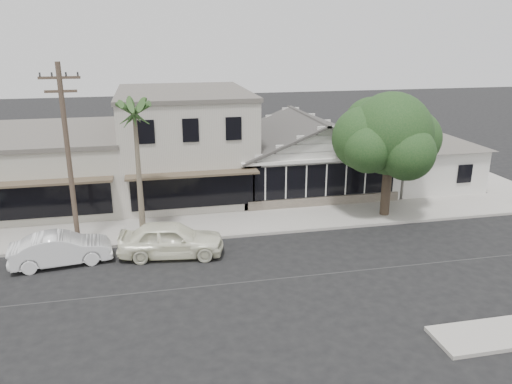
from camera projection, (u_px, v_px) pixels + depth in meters
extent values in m
plane|color=black|center=(281.00, 279.00, 21.70)|extent=(140.00, 140.00, 0.00)
cube|color=#9E9991|center=(102.00, 234.00, 26.36)|extent=(90.00, 3.50, 0.15)
cube|color=beige|center=(305.00, 167.00, 33.89)|extent=(10.00, 8.00, 3.00)
cube|color=black|center=(326.00, 180.00, 30.03)|extent=(8.80, 0.10, 2.00)
cube|color=#60564C|center=(325.00, 202.00, 30.47)|extent=(9.60, 0.18, 0.70)
cube|color=beige|center=(423.00, 165.00, 34.60)|extent=(6.00, 6.00, 3.00)
cube|color=beige|center=(185.00, 144.00, 32.69)|extent=(8.00, 10.00, 6.50)
cube|color=#BBB7A8|center=(41.00, 169.00, 31.23)|extent=(10.00, 10.00, 4.20)
cylinder|color=brown|center=(69.00, 160.00, 23.38)|extent=(0.24, 0.24, 9.00)
cube|color=brown|center=(59.00, 78.00, 22.22)|extent=(1.80, 0.12, 0.12)
cube|color=brown|center=(61.00, 91.00, 22.40)|extent=(1.40, 0.12, 0.12)
imported|color=white|center=(171.00, 239.00, 23.71)|extent=(5.18, 2.65, 1.69)
imported|color=white|center=(61.00, 249.00, 22.89)|extent=(4.65, 2.17, 1.47)
cylinder|color=#453829|center=(386.00, 193.00, 28.65)|extent=(0.53, 0.53, 2.84)
sphere|color=#163616|center=(391.00, 134.00, 27.60)|extent=(4.62, 4.62, 4.62)
sphere|color=#163616|center=(412.00, 138.00, 28.55)|extent=(3.38, 3.38, 3.38)
sphere|color=#163616|center=(364.00, 138.00, 27.73)|extent=(3.55, 3.55, 3.55)
sphere|color=#163616|center=(407.00, 153.00, 26.67)|extent=(3.02, 3.02, 3.02)
sphere|color=#163616|center=(371.00, 125.00, 28.74)|extent=(3.20, 3.20, 3.20)
sphere|color=#163616|center=(399.00, 118.00, 28.78)|extent=(2.84, 2.84, 2.84)
sphere|color=#163616|center=(368.00, 149.00, 26.81)|extent=(2.67, 2.67, 2.67)
cone|color=#726651|center=(139.00, 180.00, 24.88)|extent=(0.34, 0.34, 6.40)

